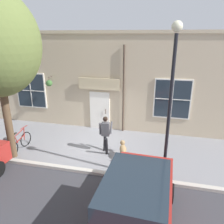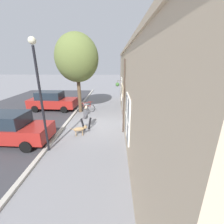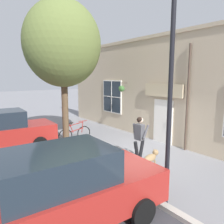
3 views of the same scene
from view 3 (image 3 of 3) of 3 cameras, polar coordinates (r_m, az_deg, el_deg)
ground_plane at (r=9.27m, az=6.02°, el=-10.91°), size 90.00×90.00×0.00m
storefront_facade at (r=10.48m, az=15.66°, el=5.64°), size 0.95×18.00×5.19m
pedestrian_walking at (r=8.34m, az=7.21°, el=-5.84°), size 0.73×0.55×1.71m
dog_on_leash at (r=7.82m, az=10.12°, el=-11.66°), size 1.06×0.44×0.65m
street_tree_by_curb at (r=10.61m, az=-12.27°, el=16.20°), size 3.56×3.21×6.62m
leaning_bicycle at (r=11.10m, az=-9.66°, el=-5.54°), size 1.74×0.15×1.00m
parked_car_nearest_curb at (r=10.50m, az=-27.13°, el=-4.49°), size 4.37×2.07×1.75m
parked_car_mid_block at (r=4.90m, az=-12.31°, el=-19.10°), size 4.37×2.07×1.75m
street_lamp at (r=5.25m, az=15.26°, el=11.75°), size 0.32×0.32×5.35m
fire_hydrant at (r=11.32m, az=-12.08°, el=-5.23°), size 0.34×0.20×0.77m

